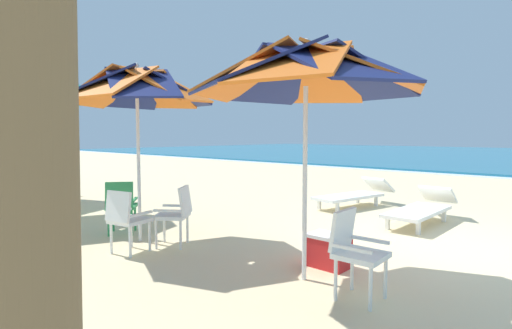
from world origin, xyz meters
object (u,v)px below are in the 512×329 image
(beach_umbrella_0, at_px, (306,73))
(sun_lounger_2, at_px, (354,194))
(sun_lounger_1, at_px, (422,208))
(plastic_chair_2, at_px, (176,212))
(plastic_chair_0, at_px, (355,248))
(cooler_box, at_px, (328,251))
(plastic_chair_3, at_px, (121,204))
(beach_umbrella_2, at_px, (43,89))
(plastic_chair_6, at_px, (3,183))
(plastic_chair_4, at_px, (46,195))
(beach_umbrella_3, at_px, (9,97))
(plastic_chair_5, at_px, (57,177))
(beach_umbrella_1, at_px, (137,89))
(plastic_chair_8, at_px, (5,174))
(plastic_chair_1, at_px, (126,217))

(beach_umbrella_0, bearing_deg, sun_lounger_2, 112.30)
(sun_lounger_1, bearing_deg, plastic_chair_2, -117.93)
(plastic_chair_0, distance_m, cooler_box, 0.96)
(plastic_chair_3, xyz_separation_m, cooler_box, (3.29, 0.92, -0.30))
(beach_umbrella_2, xyz_separation_m, plastic_chair_6, (-2.04, -0.23, -1.98))
(plastic_chair_4, bearing_deg, plastic_chair_6, -179.95)
(cooler_box, bearing_deg, beach_umbrella_3, -172.52)
(plastic_chair_4, xyz_separation_m, plastic_chair_5, (-3.23, 1.38, 0.00))
(beach_umbrella_2, bearing_deg, plastic_chair_4, -20.63)
(beach_umbrella_1, relative_size, plastic_chair_6, 3.06)
(beach_umbrella_0, xyz_separation_m, beach_umbrella_3, (-8.24, -0.54, 0.24))
(beach_umbrella_0, height_order, plastic_chair_4, beach_umbrella_0)
(plastic_chair_2, xyz_separation_m, plastic_chair_8, (-8.18, -0.01, 0.00))
(plastic_chair_0, relative_size, plastic_chair_2, 1.00)
(beach_umbrella_1, distance_m, sun_lounger_2, 5.25)
(plastic_chair_5, relative_size, cooler_box, 1.73)
(beach_umbrella_2, distance_m, sun_lounger_2, 6.76)
(plastic_chair_5, relative_size, plastic_chair_8, 1.00)
(plastic_chair_3, distance_m, plastic_chair_4, 1.88)
(plastic_chair_5, bearing_deg, beach_umbrella_0, -3.51)
(beach_umbrella_3, distance_m, cooler_box, 8.59)
(plastic_chair_0, bearing_deg, plastic_chair_4, -172.15)
(beach_umbrella_0, height_order, plastic_chair_1, beach_umbrella_0)
(beach_umbrella_1, height_order, beach_umbrella_2, beach_umbrella_2)
(beach_umbrella_0, relative_size, plastic_chair_0, 3.03)
(plastic_chair_1, bearing_deg, beach_umbrella_3, 176.99)
(plastic_chair_0, bearing_deg, plastic_chair_6, -174.59)
(beach_umbrella_0, distance_m, plastic_chair_3, 3.78)
(plastic_chair_3, distance_m, plastic_chair_6, 4.50)
(plastic_chair_6, bearing_deg, sun_lounger_1, 30.59)
(plastic_chair_1, height_order, beach_umbrella_3, beach_umbrella_3)
(sun_lounger_1, bearing_deg, plastic_chair_5, -159.00)
(beach_umbrella_0, bearing_deg, cooler_box, 93.30)
(sun_lounger_2, bearing_deg, plastic_chair_8, -151.85)
(beach_umbrella_0, relative_size, beach_umbrella_3, 0.91)
(beach_umbrella_2, relative_size, plastic_chair_5, 3.32)
(plastic_chair_1, relative_size, sun_lounger_1, 0.40)
(plastic_chair_3, bearing_deg, plastic_chair_6, -173.76)
(sun_lounger_2, bearing_deg, plastic_chair_4, -122.52)
(beach_umbrella_3, height_order, sun_lounger_2, beach_umbrella_3)
(plastic_chair_3, bearing_deg, cooler_box, 15.61)
(plastic_chair_1, xyz_separation_m, sun_lounger_1, (2.23, 4.54, -0.22))
(cooler_box, bearing_deg, plastic_chair_4, -164.61)
(beach_umbrella_1, distance_m, plastic_chair_1, 1.89)
(beach_umbrella_0, xyz_separation_m, beach_umbrella_1, (-2.75, -0.38, 0.02))
(beach_umbrella_3, distance_m, plastic_chair_5, 2.26)
(plastic_chair_2, distance_m, beach_umbrella_3, 6.44)
(beach_umbrella_0, relative_size, beach_umbrella_1, 0.99)
(sun_lounger_2, relative_size, cooler_box, 4.45)
(plastic_chair_2, xyz_separation_m, cooler_box, (2.09, 0.71, -0.30))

